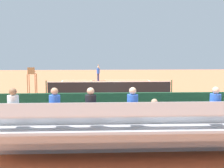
{
  "coord_description": "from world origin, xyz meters",
  "views": [
    {
      "loc": [
        1.01,
        24.36,
        3.46
      ],
      "look_at": [
        0.0,
        4.0,
        1.2
      ],
      "focal_mm": 48.56,
      "sensor_mm": 36.0,
      "label": 1
    }
  ],
  "objects_px": {
    "bleacher_stand": "(133,132)",
    "tennis_ball_near": "(78,83)",
    "tennis_net": "(110,87)",
    "umpire_chair": "(32,78)",
    "tennis_player": "(98,72)",
    "tennis_racket": "(91,81)",
    "tennis_ball_far": "(106,82)",
    "courtside_bench": "(173,127)",
    "equipment_bag": "(135,139)"
  },
  "relations": [
    {
      "from": "bleacher_stand",
      "to": "tennis_ball_near",
      "type": "relative_size",
      "value": 137.27
    },
    {
      "from": "tennis_net",
      "to": "umpire_chair",
      "type": "relative_size",
      "value": 4.81
    },
    {
      "from": "tennis_net",
      "to": "tennis_ball_near",
      "type": "relative_size",
      "value": 156.06
    },
    {
      "from": "tennis_player",
      "to": "tennis_net",
      "type": "bearing_deg",
      "value": 94.98
    },
    {
      "from": "tennis_racket",
      "to": "tennis_ball_far",
      "type": "relative_size",
      "value": 8.68
    },
    {
      "from": "tennis_ball_near",
      "to": "tennis_ball_far",
      "type": "xyz_separation_m",
      "value": [
        -3.06,
        -0.72,
        0.0
      ]
    },
    {
      "from": "courtside_bench",
      "to": "tennis_player",
      "type": "xyz_separation_m",
      "value": [
        2.74,
        -23.39,
        0.46
      ]
    },
    {
      "from": "umpire_chair",
      "to": "courtside_bench",
      "type": "xyz_separation_m",
      "value": [
        -8.06,
        13.17,
        -0.76
      ]
    },
    {
      "from": "umpire_chair",
      "to": "tennis_ball_near",
      "type": "relative_size",
      "value": 32.42
    },
    {
      "from": "courtside_bench",
      "to": "tennis_player",
      "type": "height_order",
      "value": "tennis_player"
    },
    {
      "from": "equipment_bag",
      "to": "umpire_chair",
      "type": "bearing_deg",
      "value": -63.61
    },
    {
      "from": "tennis_racket",
      "to": "bleacher_stand",
      "type": "bearing_deg",
      "value": 93.83
    },
    {
      "from": "umpire_chair",
      "to": "tennis_player",
      "type": "distance_m",
      "value": 11.53
    },
    {
      "from": "equipment_bag",
      "to": "tennis_ball_far",
      "type": "xyz_separation_m",
      "value": [
        0.41,
        -21.71,
        -0.15
      ]
    },
    {
      "from": "equipment_bag",
      "to": "tennis_racket",
      "type": "height_order",
      "value": "equipment_bag"
    },
    {
      "from": "tennis_ball_far",
      "to": "tennis_net",
      "type": "bearing_deg",
      "value": 90.08
    },
    {
      "from": "tennis_net",
      "to": "tennis_racket",
      "type": "relative_size",
      "value": 17.97
    },
    {
      "from": "bleacher_stand",
      "to": "tennis_racket",
      "type": "bearing_deg",
      "value": -86.17
    },
    {
      "from": "umpire_chair",
      "to": "tennis_ball_near",
      "type": "distance_m",
      "value": 8.4
    },
    {
      "from": "tennis_net",
      "to": "umpire_chair",
      "type": "bearing_deg",
      "value": 0.97
    },
    {
      "from": "umpire_chair",
      "to": "tennis_player",
      "type": "xyz_separation_m",
      "value": [
        -5.32,
        -10.22,
        -0.3
      ]
    },
    {
      "from": "tennis_ball_near",
      "to": "tennis_ball_far",
      "type": "relative_size",
      "value": 1.0
    },
    {
      "from": "equipment_bag",
      "to": "tennis_player",
      "type": "height_order",
      "value": "tennis_player"
    },
    {
      "from": "tennis_racket",
      "to": "tennis_player",
      "type": "bearing_deg",
      "value": 163.17
    },
    {
      "from": "tennis_racket",
      "to": "tennis_ball_far",
      "type": "height_order",
      "value": "tennis_ball_far"
    },
    {
      "from": "equipment_bag",
      "to": "bleacher_stand",
      "type": "bearing_deg",
      "value": 80.56
    },
    {
      "from": "umpire_chair",
      "to": "tennis_ball_far",
      "type": "bearing_deg",
      "value": -126.33
    },
    {
      "from": "courtside_bench",
      "to": "tennis_player",
      "type": "relative_size",
      "value": 0.93
    },
    {
      "from": "umpire_chair",
      "to": "tennis_ball_near",
      "type": "bearing_deg",
      "value": -112.14
    },
    {
      "from": "umpire_chair",
      "to": "bleacher_stand",
      "type": "bearing_deg",
      "value": 112.24
    },
    {
      "from": "courtside_bench",
      "to": "tennis_ball_far",
      "type": "bearing_deg",
      "value": -85.05
    },
    {
      "from": "tennis_net",
      "to": "tennis_ball_near",
      "type": "height_order",
      "value": "tennis_net"
    },
    {
      "from": "tennis_player",
      "to": "tennis_ball_near",
      "type": "relative_size",
      "value": 29.18
    },
    {
      "from": "tennis_player",
      "to": "tennis_ball_far",
      "type": "xyz_separation_m",
      "value": [
        -0.87,
        1.81,
        -0.98
      ]
    },
    {
      "from": "tennis_net",
      "to": "bleacher_stand",
      "type": "bearing_deg",
      "value": 90.23
    },
    {
      "from": "bleacher_stand",
      "to": "tennis_ball_far",
      "type": "xyz_separation_m",
      "value": [
        0.07,
        -23.73,
        -0.97
      ]
    },
    {
      "from": "bleacher_stand",
      "to": "tennis_racket",
      "type": "relative_size",
      "value": 15.81
    },
    {
      "from": "tennis_net",
      "to": "tennis_player",
      "type": "xyz_separation_m",
      "value": [
        0.88,
        -10.12,
        0.51
      ]
    },
    {
      "from": "bleacher_stand",
      "to": "tennis_player",
      "type": "distance_m",
      "value": 25.55
    },
    {
      "from": "tennis_player",
      "to": "tennis_racket",
      "type": "bearing_deg",
      "value": -16.83
    },
    {
      "from": "tennis_net",
      "to": "tennis_ball_far",
      "type": "distance_m",
      "value": 8.32
    },
    {
      "from": "equipment_bag",
      "to": "tennis_racket",
      "type": "relative_size",
      "value": 1.57
    },
    {
      "from": "tennis_net",
      "to": "tennis_ball_near",
      "type": "distance_m",
      "value": 8.2
    },
    {
      "from": "equipment_bag",
      "to": "tennis_ball_near",
      "type": "height_order",
      "value": "equipment_bag"
    },
    {
      "from": "umpire_chair",
      "to": "tennis_ball_far",
      "type": "relative_size",
      "value": 32.42
    },
    {
      "from": "umpire_chair",
      "to": "tennis_racket",
      "type": "bearing_deg",
      "value": -113.44
    },
    {
      "from": "courtside_bench",
      "to": "tennis_racket",
      "type": "xyz_separation_m",
      "value": [
        3.52,
        -23.63,
        -0.54
      ]
    },
    {
      "from": "courtside_bench",
      "to": "tennis_ball_far",
      "type": "distance_m",
      "value": 21.67
    },
    {
      "from": "equipment_bag",
      "to": "tennis_racket",
      "type": "xyz_separation_m",
      "value": [
        2.06,
        -23.75,
        -0.16
      ]
    },
    {
      "from": "courtside_bench",
      "to": "equipment_bag",
      "type": "distance_m",
      "value": 1.51
    }
  ]
}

